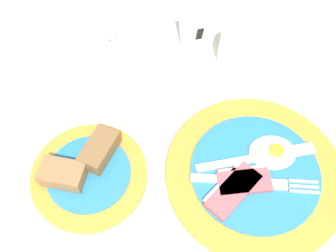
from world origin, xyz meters
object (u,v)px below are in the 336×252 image
at_px(breakfast_plate, 254,173).
at_px(sugar_cup, 241,48).
at_px(bread_plate, 88,172).
at_px(number_card, 198,30).
at_px(teaspoon_by_saucer, 109,38).

height_order(breakfast_plate, sugar_cup, sugar_cup).
distance_m(breakfast_plate, bread_plate, 0.25).
bearing_deg(breakfast_plate, number_card, 101.60).
bearing_deg(breakfast_plate, sugar_cup, 86.22).
bearing_deg(sugar_cup, breakfast_plate, -93.78).
xyz_separation_m(sugar_cup, number_card, (-0.07, 0.05, -0.00)).
bearing_deg(sugar_cup, number_card, 144.97).
bearing_deg(breakfast_plate, bread_plate, 175.47).
distance_m(bread_plate, number_card, 0.32).
height_order(bread_plate, teaspoon_by_saucer, bread_plate).
bearing_deg(breakfast_plate, teaspoon_by_saucer, 126.32).
xyz_separation_m(breakfast_plate, number_card, (-0.06, 0.27, 0.03)).
relative_size(bread_plate, sugar_cup, 2.24).
distance_m(breakfast_plate, number_card, 0.28).
xyz_separation_m(bread_plate, sugar_cup, (0.26, 0.20, 0.03)).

